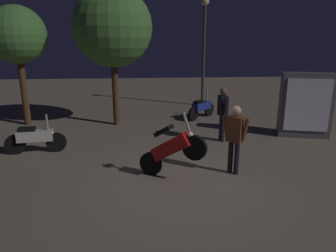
# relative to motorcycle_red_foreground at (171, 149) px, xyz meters

# --- Properties ---
(ground_plane) EXTENTS (40.00, 40.00, 0.00)m
(ground_plane) POSITION_rel_motorcycle_red_foreground_xyz_m (0.31, -0.13, -0.74)
(ground_plane) COLOR #756656
(motorcycle_red_foreground) EXTENTS (1.46, 0.96, 1.63)m
(motorcycle_red_foreground) POSITION_rel_motorcycle_red_foreground_xyz_m (0.00, 0.00, 0.00)
(motorcycle_red_foreground) COLOR black
(motorcycle_red_foreground) RESTS_ON ground_plane
(motorcycle_white_parked_left) EXTENTS (1.66, 0.40, 1.11)m
(motorcycle_white_parked_left) POSITION_rel_motorcycle_red_foreground_xyz_m (-3.66, 2.05, -0.31)
(motorcycle_white_parked_left) COLOR black
(motorcycle_white_parked_left) RESTS_ON ground_plane
(motorcycle_blue_parked_right) EXTENTS (1.27, 1.22, 1.11)m
(motorcycle_blue_parked_right) POSITION_rel_motorcycle_red_foreground_xyz_m (1.76, 5.66, -0.31)
(motorcycle_blue_parked_right) COLOR black
(motorcycle_blue_parked_right) RESTS_ON ground_plane
(person_rider_beside) EXTENTS (0.56, 0.51, 1.66)m
(person_rider_beside) POSITION_rel_motorcycle_red_foreground_xyz_m (1.51, 0.22, 0.24)
(person_rider_beside) COLOR black
(person_rider_beside) RESTS_ON ground_plane
(person_bystander_far) EXTENTS (0.27, 0.67, 1.70)m
(person_bystander_far) POSITION_rel_motorcycle_red_foreground_xyz_m (1.85, 2.70, 0.27)
(person_bystander_far) COLOR black
(person_bystander_far) RESTS_ON ground_plane
(streetlamp_near) EXTENTS (0.36, 0.36, 4.95)m
(streetlamp_near) POSITION_rel_motorcycle_red_foreground_xyz_m (2.28, 8.22, 2.41)
(streetlamp_near) COLOR #38383D
(streetlamp_near) RESTS_ON ground_plane
(tree_left_bg) EXTENTS (2.03, 2.03, 4.30)m
(tree_left_bg) POSITION_rel_motorcycle_red_foreground_xyz_m (-5.01, 5.27, 2.50)
(tree_left_bg) COLOR #4C331E
(tree_left_bg) RESTS_ON ground_plane
(tree_center_bg) EXTENTS (2.80, 2.80, 4.94)m
(tree_center_bg) POSITION_rel_motorcycle_red_foreground_xyz_m (-1.63, 4.98, 2.78)
(tree_center_bg) COLOR #4C331E
(tree_center_bg) RESTS_ON ground_plane
(kiosk_billboard) EXTENTS (1.67, 0.90, 2.10)m
(kiosk_billboard) POSITION_rel_motorcycle_red_foreground_xyz_m (4.66, 2.96, 0.31)
(kiosk_billboard) COLOR #595960
(kiosk_billboard) RESTS_ON ground_plane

